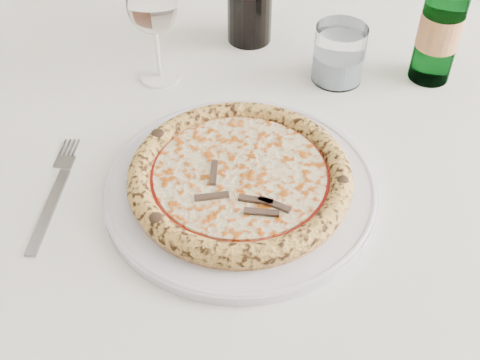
{
  "coord_description": "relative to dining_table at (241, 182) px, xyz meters",
  "views": [
    {
      "loc": [
        0.2,
        -0.59,
        1.29
      ],
      "look_at": [
        0.19,
        -0.07,
        0.78
      ],
      "focal_mm": 45.0,
      "sensor_mm": 36.0,
      "label": 1
    }
  ],
  "objects": [
    {
      "name": "tumbler",
      "position": [
        0.14,
        0.14,
        0.12
      ],
      "size": [
        0.08,
        0.08,
        0.09
      ],
      "color": "white",
      "rests_on": "dining_table"
    },
    {
      "name": "beer_bottle",
      "position": [
        0.28,
        0.15,
        0.18
      ],
      "size": [
        0.06,
        0.06,
        0.24
      ],
      "color": "#26753A",
      "rests_on": "dining_table"
    },
    {
      "name": "pizza",
      "position": [
        -0.0,
        -0.1,
        0.11
      ],
      "size": [
        0.27,
        0.27,
        0.03
      ],
      "color": "#E0995C",
      "rests_on": "plate"
    },
    {
      "name": "plate",
      "position": [
        -0.0,
        -0.1,
        0.09
      ],
      "size": [
        0.33,
        0.33,
        0.02
      ],
      "color": "silver",
      "rests_on": "dining_table"
    },
    {
      "name": "fork",
      "position": [
        -0.23,
        -0.11,
        0.09
      ],
      "size": [
        0.03,
        0.2,
        0.0
      ],
      "color": "gray",
      "rests_on": "dining_table"
    },
    {
      "name": "chair_far",
      "position": [
        0.0,
        0.76,
        -0.14
      ],
      "size": [
        0.48,
        0.48,
        0.93
      ],
      "color": "brown",
      "rests_on": "floor"
    },
    {
      "name": "wine_glass",
      "position": [
        -0.12,
        0.14,
        0.2
      ],
      "size": [
        0.07,
        0.07,
        0.16
      ],
      "color": "white",
      "rests_on": "dining_table"
    },
    {
      "name": "dining_table",
      "position": [
        0.0,
        0.0,
        0.0
      ],
      "size": [
        1.57,
        1.0,
        0.76
      ],
      "color": "brown",
      "rests_on": "floor"
    }
  ]
}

